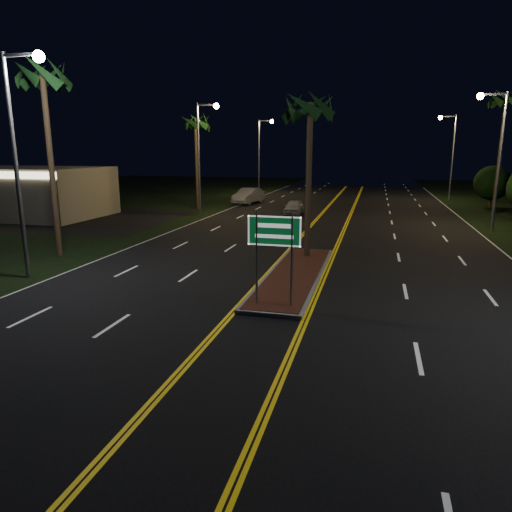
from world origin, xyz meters
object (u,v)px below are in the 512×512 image
(highway_sign, at_px, (274,240))
(commercial_building, at_px, (13,192))
(palm_median, at_px, (310,107))
(palm_left_near, at_px, (42,78))
(streetlight_right_mid, at_px, (495,145))
(streetlight_right_far, at_px, (450,147))
(median_island, at_px, (295,275))
(palm_left_far, at_px, (196,123))
(streetlight_left_near, at_px, (21,141))
(streetlight_left_mid, at_px, (203,146))
(streetlight_left_far, at_px, (262,148))
(palm_right_far, at_px, (506,101))
(car_far, at_px, (248,195))
(shrub_far, at_px, (492,183))
(car_near, at_px, (294,206))

(highway_sign, relative_size, commercial_building, 0.21)
(palm_median, bearing_deg, palm_left_near, -168.69)
(streetlight_right_mid, bearing_deg, streetlight_right_far, 90.00)
(median_island, relative_size, palm_left_far, 1.16)
(highway_sign, bearing_deg, streetlight_right_far, 74.85)
(streetlight_left_near, bearing_deg, highway_sign, -6.47)
(streetlight_left_mid, height_order, palm_median, streetlight_left_mid)
(streetlight_left_far, xyz_separation_m, palm_right_far, (23.41, -14.00, 3.49))
(streetlight_left_mid, distance_m, palm_median, 17.25)
(car_far, bearing_deg, streetlight_right_far, 32.40)
(highway_sign, distance_m, streetlight_left_mid, 23.93)
(highway_sign, xyz_separation_m, shrub_far, (13.80, 33.20, -0.07))
(streetlight_right_far, xyz_separation_m, car_near, (-14.11, -15.36, -4.94))
(streetlight_right_far, height_order, palm_median, streetlight_right_far)
(streetlight_left_near, distance_m, shrub_far, 40.39)
(streetlight_left_near, xyz_separation_m, shrub_far, (24.41, 32.00, -3.32))
(car_near, bearing_deg, streetlight_right_far, 45.15)
(streetlight_left_mid, bearing_deg, palm_left_far, 118.67)
(streetlight_left_far, relative_size, palm_median, 1.08)
(highway_sign, height_order, streetlight_left_near, streetlight_left_near)
(palm_median, height_order, palm_left_far, palm_left_far)
(median_island, bearing_deg, shrub_far, 64.55)
(palm_left_far, bearing_deg, car_far, 59.92)
(streetlight_left_near, bearing_deg, streetlight_right_mid, 40.30)
(streetlight_left_far, height_order, streetlight_right_far, same)
(palm_left_near, bearing_deg, streetlight_right_far, 55.79)
(commercial_building, bearing_deg, streetlight_left_mid, 14.61)
(commercial_building, height_order, streetlight_left_far, streetlight_left_far)
(streetlight_left_near, relative_size, palm_median, 1.08)
(palm_right_far, height_order, car_near, palm_right_far)
(highway_sign, relative_size, streetlight_left_mid, 0.36)
(streetlight_left_near, distance_m, palm_left_far, 24.19)
(highway_sign, bearing_deg, streetlight_left_far, 104.44)
(palm_left_far, bearing_deg, streetlight_left_near, -84.79)
(commercial_building, distance_m, streetlight_left_far, 28.75)
(highway_sign, relative_size, streetlight_left_far, 0.36)
(streetlight_right_far, xyz_separation_m, palm_right_far, (2.19, -12.00, 3.49))
(streetlight_left_near, relative_size, palm_right_far, 0.87)
(palm_left_near, bearing_deg, shrub_far, 46.79)
(streetlight_right_far, xyz_separation_m, shrub_far, (3.19, -6.00, -3.32))
(palm_median, xyz_separation_m, shrub_far, (13.80, 25.50, -4.94))
(palm_left_near, bearing_deg, car_far, 83.34)
(streetlight_right_mid, xyz_separation_m, streetlight_right_far, (0.00, 20.00, 0.00))
(commercial_building, distance_m, streetlight_left_mid, 16.31)
(palm_right_far, bearing_deg, streetlight_left_near, -132.00)
(highway_sign, xyz_separation_m, palm_right_far, (12.80, 27.20, 6.74))
(streetlight_left_near, height_order, palm_median, streetlight_left_near)
(streetlight_right_far, distance_m, palm_median, 33.28)
(streetlight_left_far, distance_m, palm_right_far, 27.50)
(car_near, bearing_deg, shrub_far, 26.14)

